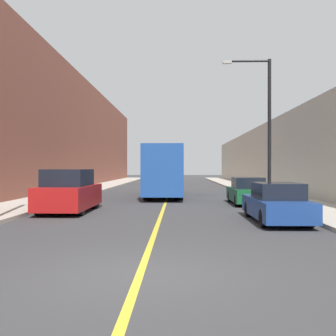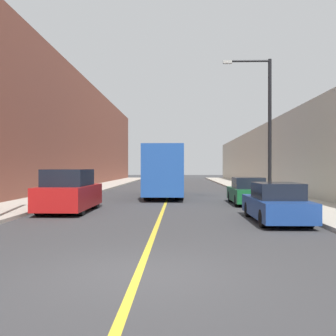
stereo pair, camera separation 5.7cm
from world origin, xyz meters
name	(u,v)px [view 1 (the left image)]	position (x,y,z in m)	size (l,w,h in m)	color
ground_plane	(140,274)	(0.00, 0.00, 0.00)	(200.00, 200.00, 0.00)	#38383A
sidewalk_left	(95,188)	(-7.24, 30.00, 0.08)	(3.22, 72.00, 0.15)	#B2AA9E
sidewalk_right	(247,188)	(7.24, 30.00, 0.08)	(3.22, 72.00, 0.15)	#B2AA9E
building_row_left	(58,130)	(-10.85, 30.00, 5.62)	(4.00, 72.00, 11.24)	brown
building_row_right	(285,156)	(10.85, 30.00, 3.11)	(4.00, 72.00, 6.21)	#B7B2A3
road_center_line	(171,189)	(0.00, 30.00, 0.00)	(0.16, 72.00, 0.01)	gold
bus	(165,170)	(-0.19, 20.29, 1.84)	(2.49, 10.60, 3.44)	#1E4793
parked_suv_left	(69,192)	(-4.26, 10.40, 0.90)	(2.03, 4.82, 1.96)	maroon
car_right_near	(276,204)	(4.41, 7.35, 0.67)	(1.78, 4.72, 1.47)	navy
car_right_mid	(247,192)	(4.56, 14.40, 0.67)	(1.76, 4.33, 1.49)	#145128
street_lamp_right	(265,120)	(5.70, 15.04, 4.74)	(2.75, 0.24, 8.06)	black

